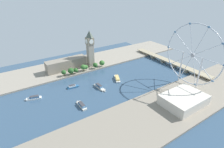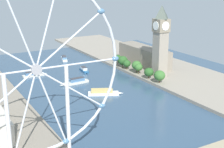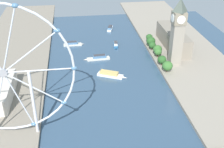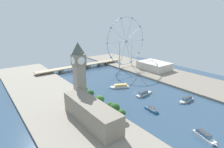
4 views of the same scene
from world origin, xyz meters
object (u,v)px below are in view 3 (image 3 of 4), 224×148
at_px(tour_boat_1, 73,44).
at_px(tour_boat_3, 110,74).
at_px(ferris_wheel, 3,74).
at_px(tour_boat_2, 98,58).
at_px(tour_boat_0, 110,28).
at_px(tour_boat_4, 116,45).
at_px(clock_tower, 178,31).
at_px(parliament_block, 173,39).

distance_m(tour_boat_1, tour_boat_3, 101.15).
bearing_deg(ferris_wheel, tour_boat_1, -105.28).
xyz_separation_m(ferris_wheel, tour_boat_2, (-80.14, -132.19, -55.59)).
bearing_deg(tour_boat_0, tour_boat_4, -165.12).
distance_m(tour_boat_1, tour_boat_2, 57.70).
relative_size(tour_boat_2, tour_boat_3, 1.00).
bearing_deg(tour_boat_1, tour_boat_2, -58.43).
height_order(clock_tower, tour_boat_2, clock_tower).
bearing_deg(tour_boat_4, ferris_wheel, -25.22).
bearing_deg(tour_boat_3, parliament_block, 61.19).
height_order(parliament_block, tour_boat_1, parliament_block).
bearing_deg(tour_boat_2, tour_boat_1, -61.41).
xyz_separation_m(clock_tower, ferris_wheel, (167.13, 102.89, 14.66)).
xyz_separation_m(clock_tower, tour_boat_1, (117.66, -78.18, -41.08)).
bearing_deg(tour_boat_2, tour_boat_4, -129.25).
height_order(tour_boat_1, tour_boat_3, tour_boat_3).
height_order(clock_tower, tour_boat_0, clock_tower).
height_order(parliament_block, tour_boat_2, parliament_block).
bearing_deg(tour_boat_1, tour_boat_4, -10.74).
distance_m(clock_tower, tour_boat_1, 147.11).
bearing_deg(ferris_wheel, parliament_block, -139.91).
bearing_deg(clock_tower, tour_boat_2, -18.62).
bearing_deg(tour_boat_1, clock_tower, -34.14).
relative_size(parliament_block, tour_boat_4, 3.60).
height_order(ferris_wheel, tour_boat_1, ferris_wheel).
bearing_deg(tour_boat_2, tour_boat_3, 98.16).
distance_m(tour_boat_3, tour_boat_4, 84.56).
xyz_separation_m(ferris_wheel, tour_boat_4, (-107.76, -170.58, -55.85)).
xyz_separation_m(tour_boat_2, tour_boat_3, (-9.11, 44.12, -0.02)).
height_order(parliament_block, tour_boat_4, parliament_block).
distance_m(ferris_wheel, tour_boat_2, 164.28).
bearing_deg(tour_boat_1, tour_boat_3, -67.38).
relative_size(clock_tower, tour_boat_1, 2.69).
xyz_separation_m(parliament_block, tour_boat_3, (91.85, 64.37, -11.77)).
distance_m(tour_boat_2, tour_boat_4, 47.30).
bearing_deg(parliament_block, tour_boat_2, 11.34).
xyz_separation_m(ferris_wheel, tour_boat_1, (-49.48, -181.07, -55.74)).
relative_size(parliament_block, tour_boat_2, 2.52).
xyz_separation_m(clock_tower, tour_boat_0, (58.59, -132.82, -41.07)).
bearing_deg(parliament_block, tour_boat_4, -13.89).
relative_size(tour_boat_1, tour_boat_4, 1.24).
height_order(parliament_block, ferris_wheel, ferris_wheel).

